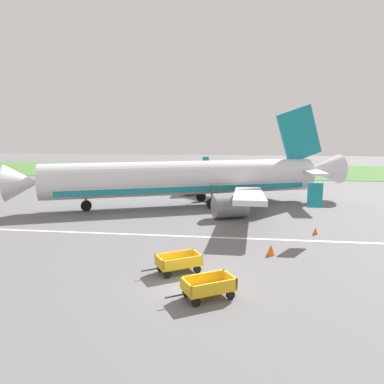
{
  "coord_description": "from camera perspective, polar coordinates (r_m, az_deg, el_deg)",
  "views": [
    {
      "loc": [
        2.28,
        -18.84,
        8.22
      ],
      "look_at": [
        -1.98,
        13.74,
        2.8
      ],
      "focal_mm": 34.57,
      "sensor_mm": 36.0,
      "label": 1
    }
  ],
  "objects": [
    {
      "name": "baggage_cart_second_in_row",
      "position": [
        22.1,
        -2.08,
        -10.81
      ],
      "size": [
        3.4,
        2.52,
        1.07
      ],
      "color": "gold",
      "rests_on": "ground"
    },
    {
      "name": "traffic_cone_mid_apron",
      "position": [
        25.6,
        12.07,
        -8.71
      ],
      "size": [
        0.56,
        0.56,
        0.73
      ],
      "primitive_type": "cone",
      "color": "orange",
      "rests_on": "ground"
    },
    {
      "name": "baggage_cart_nearest",
      "position": [
        18.93,
        2.53,
        -14.38
      ],
      "size": [
        3.42,
        2.49,
        1.07
      ],
      "color": "gold",
      "rests_on": "ground"
    },
    {
      "name": "traffic_cone_near_plane",
      "position": [
        23.96,
        -2.82,
        -9.97
      ],
      "size": [
        0.44,
        0.44,
        0.58
      ],
      "primitive_type": "cone",
      "color": "orange",
      "rests_on": "ground"
    },
    {
      "name": "apron_stripe",
      "position": [
        29.21,
        2.69,
        -6.98
      ],
      "size": [
        120.0,
        0.36,
        0.01
      ],
      "primitive_type": "cube",
      "color": "silver",
      "rests_on": "ground"
    },
    {
      "name": "traffic_cone_by_carts",
      "position": [
        31.55,
        18.51,
        -5.69
      ],
      "size": [
        0.43,
        0.43,
        0.57
      ],
      "primitive_type": "cone",
      "color": "orange",
      "rests_on": "ground"
    },
    {
      "name": "ground_plane",
      "position": [
        20.68,
        0.52,
        -14.06
      ],
      "size": [
        220.0,
        220.0,
        0.0
      ],
      "primitive_type": "plane",
      "color": "slate"
    },
    {
      "name": "airplane",
      "position": [
        40.86,
        0.21,
        2.1
      ],
      "size": [
        36.19,
        29.51,
        11.34
      ],
      "color": "silver",
      "rests_on": "ground"
    },
    {
      "name": "grass_strip",
      "position": [
        78.25,
        5.75,
        3.32
      ],
      "size": [
        220.0,
        28.0,
        0.06
      ],
      "primitive_type": "cube",
      "color": "#477A38",
      "rests_on": "ground"
    }
  ]
}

